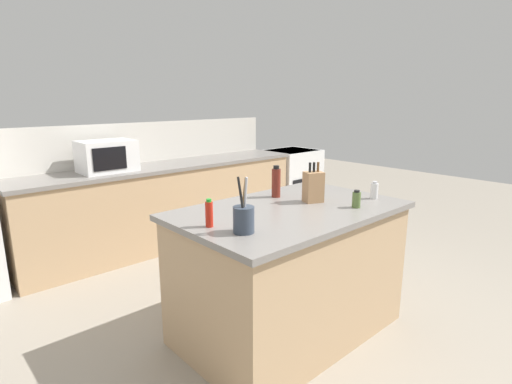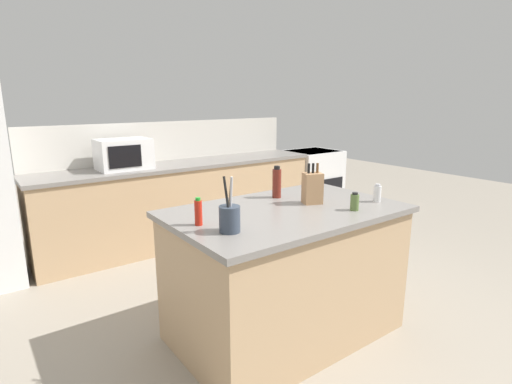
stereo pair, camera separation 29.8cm
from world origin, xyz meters
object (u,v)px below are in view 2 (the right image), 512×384
at_px(range_oven, 312,181).
at_px(hot_sauce_bottle, 198,212).
at_px(knife_block, 312,188).
at_px(spice_jar_oregano, 355,202).
at_px(utensil_crock, 230,218).
at_px(microwave, 124,154).
at_px(vinegar_bottle, 277,183).
at_px(salt_shaker, 377,193).

xyz_separation_m(range_oven, hot_sauce_bottle, (-3.04, -2.16, 0.55)).
xyz_separation_m(knife_block, spice_jar_oregano, (0.10, -0.30, -0.06)).
distance_m(knife_block, utensil_crock, 0.83).
distance_m(knife_block, spice_jar_oregano, 0.32).
bearing_deg(knife_block, range_oven, 67.80).
distance_m(microwave, utensil_crock, 2.38).
bearing_deg(utensil_crock, vinegar_bottle, 32.73).
bearing_deg(spice_jar_oregano, utensil_crock, 172.40).
xyz_separation_m(vinegar_bottle, hot_sauce_bottle, (-0.80, -0.25, -0.03)).
relative_size(range_oven, hot_sauce_bottle, 5.48).
height_order(vinegar_bottle, hot_sauce_bottle, vinegar_bottle).
distance_m(vinegar_bottle, salt_shaker, 0.74).
xyz_separation_m(microwave, spice_jar_oregano, (0.71, -2.50, -0.10)).
height_order(utensil_crock, salt_shaker, utensil_crock).
xyz_separation_m(microwave, salt_shaker, (1.02, -2.44, -0.10)).
xyz_separation_m(range_oven, spice_jar_oregano, (-2.05, -2.50, 0.53)).
distance_m(hot_sauce_bottle, spice_jar_oregano, 1.05).
relative_size(range_oven, microwave, 1.73).
distance_m(utensil_crock, spice_jar_oregano, 0.92).
relative_size(utensil_crock, hot_sauce_bottle, 1.91).
height_order(microwave, hot_sauce_bottle, microwave).
bearing_deg(range_oven, salt_shaker, -125.39).
height_order(range_oven, microwave, microwave).
relative_size(range_oven, knife_block, 3.17).
relative_size(knife_block, spice_jar_oregano, 2.37).
distance_m(utensil_crock, hot_sauce_bottle, 0.23).
distance_m(range_oven, knife_block, 3.13).
relative_size(utensil_crock, spice_jar_oregano, 2.62).
height_order(hot_sauce_bottle, spice_jar_oregano, hot_sauce_bottle).
xyz_separation_m(microwave, knife_block, (0.61, -2.20, -0.05)).
relative_size(hot_sauce_bottle, salt_shaker, 1.28).
height_order(utensil_crock, hot_sauce_bottle, utensil_crock).
bearing_deg(spice_jar_oregano, vinegar_bottle, 108.69).
xyz_separation_m(utensil_crock, vinegar_bottle, (0.72, 0.46, 0.03)).
bearing_deg(knife_block, hot_sauce_bottle, -160.24).
relative_size(microwave, salt_shaker, 4.06).
xyz_separation_m(knife_block, vinegar_bottle, (-0.09, 0.28, 0.00)).
bearing_deg(hot_sauce_bottle, spice_jar_oregano, -18.60).
relative_size(range_oven, salt_shaker, 7.00).
distance_m(utensil_crock, salt_shaker, 1.23).
xyz_separation_m(range_oven, utensil_crock, (-2.96, -2.37, 0.56)).
xyz_separation_m(range_oven, microwave, (-2.76, 0.00, 0.63)).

